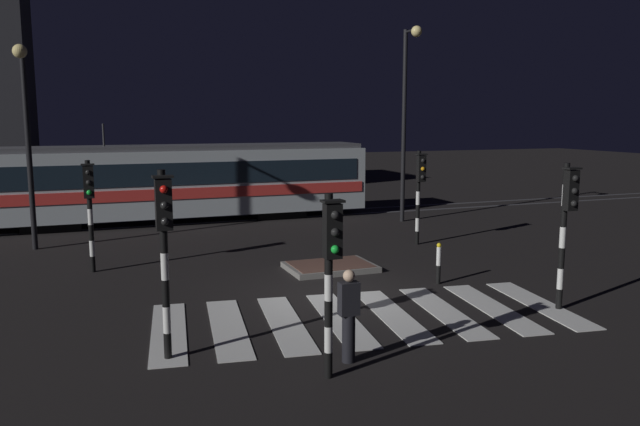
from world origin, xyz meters
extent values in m
plane|color=black|center=(0.00, 0.00, 0.00)|extent=(120.00, 120.00, 0.00)
cube|color=#59595E|center=(0.00, 11.97, 0.01)|extent=(80.00, 0.12, 0.03)
cube|color=#59595E|center=(0.00, 13.40, 0.01)|extent=(80.00, 0.12, 0.03)
cube|color=silver|center=(-4.23, -1.36, 0.01)|extent=(1.22, 3.95, 0.02)
cube|color=silver|center=(-3.02, -1.53, 0.01)|extent=(1.22, 3.95, 0.02)
cube|color=silver|center=(-1.81, -1.69, 0.01)|extent=(1.22, 3.95, 0.02)
cube|color=silver|center=(-0.60, -1.86, 0.01)|extent=(1.22, 3.95, 0.02)
cube|color=silver|center=(0.60, -2.02, 0.01)|extent=(1.22, 3.95, 0.02)
cube|color=silver|center=(1.81, -2.19, 0.01)|extent=(1.22, 3.95, 0.02)
cube|color=silver|center=(3.02, -2.35, 0.01)|extent=(1.22, 3.95, 0.02)
cube|color=silver|center=(4.23, -2.52, 0.01)|extent=(1.22, 3.95, 0.02)
cube|color=slate|center=(0.89, 2.46, 0.08)|extent=(2.48, 1.75, 0.16)
cube|color=brown|center=(0.89, 2.46, 0.17)|extent=(2.23, 1.57, 0.02)
cylinder|color=black|center=(5.11, 4.85, 0.23)|extent=(0.14, 0.14, 0.47)
cylinder|color=white|center=(5.11, 4.85, 0.70)|extent=(0.14, 0.14, 0.47)
cylinder|color=black|center=(5.11, 4.85, 1.17)|extent=(0.14, 0.14, 0.47)
cylinder|color=white|center=(5.11, 4.85, 1.63)|extent=(0.14, 0.14, 0.47)
cylinder|color=black|center=(5.11, 4.85, 2.10)|extent=(0.14, 0.14, 0.47)
cylinder|color=white|center=(5.11, 4.85, 2.56)|extent=(0.14, 0.14, 0.47)
cylinder|color=black|center=(5.11, 4.85, 3.03)|extent=(0.14, 0.14, 0.47)
cube|color=black|center=(5.11, 4.68, 2.66)|extent=(0.28, 0.20, 0.90)
sphere|color=black|center=(5.11, 4.57, 2.94)|extent=(0.14, 0.14, 0.14)
sphere|color=orange|center=(5.11, 4.57, 2.66)|extent=(0.14, 0.14, 0.14)
sphere|color=black|center=(5.11, 4.57, 2.38)|extent=(0.14, 0.14, 0.14)
cube|color=black|center=(5.11, 4.68, 3.15)|extent=(0.36, 0.24, 0.04)
cylinder|color=black|center=(-5.57, 4.65, 0.23)|extent=(0.14, 0.14, 0.46)
cylinder|color=white|center=(-5.57, 4.65, 0.69)|extent=(0.14, 0.14, 0.46)
cylinder|color=black|center=(-5.57, 4.65, 1.14)|extent=(0.14, 0.14, 0.46)
cylinder|color=white|center=(-5.57, 4.65, 1.60)|extent=(0.14, 0.14, 0.46)
cylinder|color=black|center=(-5.57, 4.65, 2.06)|extent=(0.14, 0.14, 0.46)
cylinder|color=white|center=(-5.57, 4.65, 2.52)|extent=(0.14, 0.14, 0.46)
cylinder|color=black|center=(-5.57, 4.65, 2.98)|extent=(0.14, 0.14, 0.46)
cube|color=black|center=(-5.57, 4.48, 2.61)|extent=(0.28, 0.20, 0.90)
sphere|color=black|center=(-5.57, 4.37, 2.89)|extent=(0.14, 0.14, 0.14)
sphere|color=black|center=(-5.57, 4.37, 2.61)|extent=(0.14, 0.14, 0.14)
sphere|color=green|center=(-5.57, 4.37, 2.33)|extent=(0.14, 0.14, 0.14)
cube|color=black|center=(-5.57, 4.48, 3.10)|extent=(0.36, 0.24, 0.04)
cylinder|color=black|center=(-2.00, -4.67, 0.23)|extent=(0.14, 0.14, 0.45)
cylinder|color=white|center=(-2.00, -4.67, 0.68)|extent=(0.14, 0.14, 0.45)
cylinder|color=black|center=(-2.00, -4.67, 1.13)|extent=(0.14, 0.14, 0.45)
cylinder|color=white|center=(-2.00, -4.67, 1.58)|extent=(0.14, 0.14, 0.45)
cylinder|color=black|center=(-2.00, -4.67, 2.03)|extent=(0.14, 0.14, 0.45)
cylinder|color=white|center=(-2.00, -4.67, 2.48)|extent=(0.14, 0.14, 0.45)
cylinder|color=black|center=(-2.00, -4.67, 2.93)|extent=(0.14, 0.14, 0.45)
cube|color=black|center=(-2.00, -4.84, 2.56)|extent=(0.28, 0.20, 0.90)
sphere|color=black|center=(-2.00, -4.95, 2.84)|extent=(0.14, 0.14, 0.14)
sphere|color=black|center=(-2.00, -4.95, 2.56)|extent=(0.14, 0.14, 0.14)
sphere|color=green|center=(-2.00, -4.95, 2.28)|extent=(0.14, 0.14, 0.14)
cube|color=black|center=(-2.00, -4.84, 3.05)|extent=(0.36, 0.24, 0.04)
cylinder|color=black|center=(4.40, -2.98, 0.24)|extent=(0.14, 0.14, 0.48)
cylinder|color=white|center=(4.40, -2.98, 0.72)|extent=(0.14, 0.14, 0.48)
cylinder|color=black|center=(4.40, -2.98, 1.21)|extent=(0.14, 0.14, 0.48)
cylinder|color=white|center=(4.40, -2.98, 1.69)|extent=(0.14, 0.14, 0.48)
cylinder|color=black|center=(4.40, -2.98, 2.17)|extent=(0.14, 0.14, 0.48)
cylinder|color=white|center=(4.40, -2.98, 2.66)|extent=(0.14, 0.14, 0.48)
cylinder|color=black|center=(4.40, -2.98, 3.14)|extent=(0.14, 0.14, 0.48)
cube|color=black|center=(4.40, -3.15, 2.78)|extent=(0.28, 0.20, 0.90)
sphere|color=black|center=(4.40, -3.26, 3.06)|extent=(0.14, 0.14, 0.14)
sphere|color=black|center=(4.40, -3.26, 2.78)|extent=(0.14, 0.14, 0.14)
sphere|color=black|center=(4.40, -3.26, 2.50)|extent=(0.14, 0.14, 0.14)
cube|color=black|center=(4.40, -3.15, 3.27)|extent=(0.36, 0.24, 0.04)
cylinder|color=black|center=(-4.43, -2.85, 0.25)|extent=(0.14, 0.14, 0.50)
cylinder|color=white|center=(-4.43, -2.85, 0.75)|extent=(0.14, 0.14, 0.50)
cylinder|color=black|center=(-4.43, -2.85, 1.24)|extent=(0.14, 0.14, 0.50)
cylinder|color=white|center=(-4.43, -2.85, 1.74)|extent=(0.14, 0.14, 0.50)
cylinder|color=black|center=(-4.43, -2.85, 2.24)|extent=(0.14, 0.14, 0.50)
cylinder|color=white|center=(-4.43, -2.85, 2.73)|extent=(0.14, 0.14, 0.50)
cylinder|color=black|center=(-4.43, -2.85, 3.23)|extent=(0.14, 0.14, 0.50)
cube|color=black|center=(-4.43, -3.02, 2.88)|extent=(0.28, 0.20, 0.90)
sphere|color=red|center=(-4.43, -3.13, 3.16)|extent=(0.14, 0.14, 0.14)
sphere|color=black|center=(-4.43, -3.13, 2.88)|extent=(0.14, 0.14, 0.14)
sphere|color=black|center=(-4.43, -3.13, 2.60)|extent=(0.14, 0.14, 0.14)
cube|color=black|center=(-4.43, -3.02, 3.37)|extent=(0.36, 0.24, 0.04)
cylinder|color=black|center=(-7.32, 8.68, 3.29)|extent=(0.18, 0.18, 6.59)
cylinder|color=black|center=(-7.32, 8.23, 6.49)|extent=(0.10, 0.90, 0.10)
sphere|color=#F9E08C|center=(-7.32, 7.78, 6.41)|extent=(0.44, 0.44, 0.44)
cylinder|color=black|center=(7.00, 9.47, 3.98)|extent=(0.18, 0.18, 7.96)
cylinder|color=black|center=(7.00, 9.02, 7.86)|extent=(0.10, 0.90, 0.10)
sphere|color=#F9E08C|center=(7.00, 8.57, 7.78)|extent=(0.44, 0.44, 0.44)
cube|color=#B2BCC1|center=(-2.29, 12.69, 1.70)|extent=(16.89, 2.50, 2.70)
cube|color=red|center=(-2.29, 11.42, 1.35)|extent=(16.56, 0.04, 0.44)
cube|color=red|center=(-2.29, 13.96, 1.35)|extent=(16.56, 0.04, 0.44)
cube|color=black|center=(-2.29, 11.42, 2.15)|extent=(16.05, 0.03, 0.90)
cube|color=#4C4C51|center=(-2.29, 12.69, 3.15)|extent=(16.56, 2.30, 0.20)
cylinder|color=#262628|center=(-4.82, 12.69, 3.65)|extent=(0.08, 0.08, 1.00)
cube|color=black|center=(2.36, 12.69, 0.17)|extent=(2.20, 2.00, 0.35)
cube|color=black|center=(-6.94, 12.69, 0.17)|extent=(2.20, 2.00, 0.35)
sphere|color=#F9F2CC|center=(6.21, 12.69, 1.30)|extent=(0.24, 0.24, 0.24)
cylinder|color=black|center=(-1.40, -4.15, 0.44)|extent=(0.24, 0.24, 0.88)
cube|color=black|center=(-1.40, -4.15, 1.18)|extent=(0.36, 0.22, 0.60)
sphere|color=beige|center=(-1.40, -4.15, 1.60)|extent=(0.22, 0.22, 0.22)
cylinder|color=black|center=(2.99, -0.02, 0.25)|extent=(0.12, 0.12, 0.50)
cylinder|color=white|center=(2.99, -0.02, 0.75)|extent=(0.12, 0.12, 0.50)
sphere|color=yellow|center=(2.99, -0.02, 1.05)|extent=(0.12, 0.12, 0.12)
camera|label=1|loc=(-5.75, -14.14, 4.37)|focal=35.38mm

